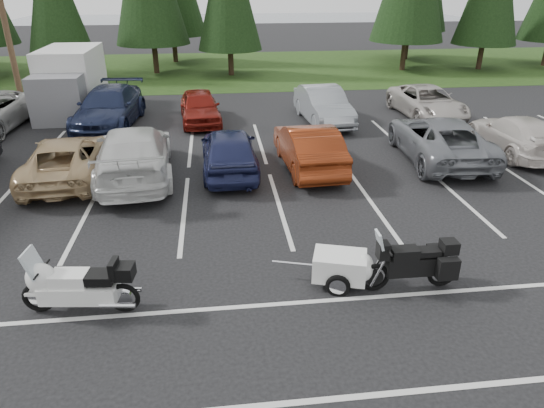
{
  "coord_description": "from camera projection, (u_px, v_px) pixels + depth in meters",
  "views": [
    {
      "loc": [
        -1.19,
        -11.39,
        5.99
      ],
      "look_at": [
        0.1,
        -0.5,
        0.82
      ],
      "focal_mm": 32.0,
      "sensor_mm": 36.0,
      "label": 1
    }
  ],
  "objects": [
    {
      "name": "box_truck",
      "position": [
        67.0,
        83.0,
        22.66
      ],
      "size": [
        2.4,
        5.6,
        2.9
      ],
      "primitive_type": null,
      "color": "silver",
      "rests_on": "ground"
    },
    {
      "name": "car_far_3",
      "position": [
        323.0,
        105.0,
        21.55
      ],
      "size": [
        2.0,
        4.82,
        1.55
      ],
      "primitive_type": "imported",
      "rotation": [
        0.0,
        0.0,
        0.08
      ],
      "color": "gray",
      "rests_on": "ground"
    },
    {
      "name": "utility_pole",
      "position": [
        2.0,
        9.0,
        20.61
      ],
      "size": [
        1.6,
        0.26,
        9.0
      ],
      "color": "#473321",
      "rests_on": "ground"
    },
    {
      "name": "cargo_trailer",
      "position": [
        339.0,
        269.0,
        10.26
      ],
      "size": [
        1.79,
        1.32,
        0.74
      ],
      "primitive_type": null,
      "rotation": [
        0.0,
        0.0,
        -0.3
      ],
      "color": "white",
      "rests_on": "ground"
    },
    {
      "name": "car_near_3",
      "position": [
        134.0,
        153.0,
        15.58
      ],
      "size": [
        2.87,
        5.93,
        1.66
      ],
      "primitive_type": "imported",
      "rotation": [
        0.0,
        0.0,
        3.24
      ],
      "color": "silver",
      "rests_on": "ground"
    },
    {
      "name": "grass_strip",
      "position": [
        230.0,
        69.0,
        34.46
      ],
      "size": [
        80.0,
        16.0,
        0.01
      ],
      "primitive_type": "cube",
      "color": "#1A3410",
      "rests_on": "ground"
    },
    {
      "name": "car_near_2",
      "position": [
        67.0,
        159.0,
        15.5
      ],
      "size": [
        2.67,
        5.13,
        1.38
      ],
      "primitive_type": "imported",
      "rotation": [
        0.0,
        0.0,
        3.22
      ],
      "color": "tan",
      "rests_on": "ground"
    },
    {
      "name": "car_far_4",
      "position": [
        427.0,
        102.0,
        22.42
      ],
      "size": [
        2.51,
        5.09,
        1.39
      ],
      "primitive_type": "imported",
      "rotation": [
        0.0,
        0.0,
        0.04
      ],
      "color": "#B4ACA5",
      "rests_on": "ground"
    },
    {
      "name": "lake_water",
      "position": [
        251.0,
        27.0,
        62.73
      ],
      "size": [
        70.0,
        50.0,
        0.02
      ],
      "primitive_type": "cube",
      "color": "slate",
      "rests_on": "ground"
    },
    {
      "name": "car_near_7",
      "position": [
        516.0,
        135.0,
        17.83
      ],
      "size": [
        2.09,
        4.83,
        1.38
      ],
      "primitive_type": "imported",
      "rotation": [
        0.0,
        0.0,
        3.11
      ],
      "color": "beige",
      "rests_on": "ground"
    },
    {
      "name": "car_near_4",
      "position": [
        229.0,
        150.0,
        16.03
      ],
      "size": [
        1.86,
        4.49,
        1.52
      ],
      "primitive_type": "imported",
      "rotation": [
        0.0,
        0.0,
        3.16
      ],
      "color": "#1C2148",
      "rests_on": "ground"
    },
    {
      "name": "car_far_1",
      "position": [
        109.0,
        108.0,
        21.0
      ],
      "size": [
        2.76,
        5.81,
        1.64
      ],
      "primitive_type": "imported",
      "rotation": [
        0.0,
        0.0,
        -0.08
      ],
      "color": "#181F3C",
      "rests_on": "ground"
    },
    {
      "name": "stall_markings",
      "position": [
        259.0,
        194.0,
        14.7
      ],
      "size": [
        32.0,
        16.0,
        0.01
      ],
      "primitive_type": "cube",
      "color": "silver",
      "rests_on": "ground"
    },
    {
      "name": "touring_motorcycle",
      "position": [
        78.0,
        281.0,
        9.26
      ],
      "size": [
        2.61,
        1.07,
        1.41
      ],
      "primitive_type": null,
      "rotation": [
        0.0,
        0.0,
        -0.12
      ],
      "color": "white",
      "rests_on": "ground"
    },
    {
      "name": "ground",
      "position": [
        266.0,
        224.0,
        12.91
      ],
      "size": [
        120.0,
        120.0,
        0.0
      ],
      "primitive_type": "plane",
      "color": "black",
      "rests_on": "ground"
    },
    {
      "name": "car_far_2",
      "position": [
        200.0,
        107.0,
        21.56
      ],
      "size": [
        2.02,
        4.3,
        1.42
      ],
      "primitive_type": "imported",
      "rotation": [
        0.0,
        0.0,
        0.08
      ],
      "color": "maroon",
      "rests_on": "ground"
    },
    {
      "name": "car_near_6",
      "position": [
        439.0,
        139.0,
        17.17
      ],
      "size": [
        2.93,
        5.69,
        1.53
      ],
      "primitive_type": "imported",
      "rotation": [
        0.0,
        0.0,
        3.07
      ],
      "color": "slate",
      "rests_on": "ground"
    },
    {
      "name": "adventure_motorcycle",
      "position": [
        411.0,
        259.0,
        9.97
      ],
      "size": [
        2.33,
        0.82,
        1.42
      ],
      "primitive_type": null,
      "rotation": [
        0.0,
        0.0,
        -0.0
      ],
      "color": "black",
      "rests_on": "ground"
    },
    {
      "name": "car_near_5",
      "position": [
        308.0,
        147.0,
        16.35
      ],
      "size": [
        1.85,
        4.72,
        1.53
      ],
      "primitive_type": "imported",
      "rotation": [
        0.0,
        0.0,
        3.19
      ],
      "color": "maroon",
      "rests_on": "ground"
    }
  ]
}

